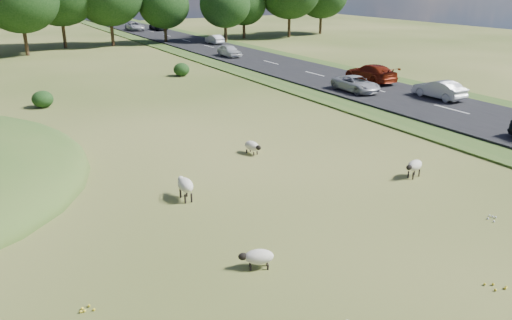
{
  "coord_description": "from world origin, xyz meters",
  "views": [
    {
      "loc": [
        -8.65,
        -14.51,
        8.74
      ],
      "look_at": [
        2.0,
        4.0,
        1.0
      ],
      "focal_mm": 35.0,
      "sensor_mm": 36.0,
      "label": 1
    }
  ],
  "objects_px": {
    "car_0": "(439,89)",
    "car_2": "(356,84)",
    "sheep_5": "(252,146)",
    "car_3": "(158,26)",
    "sheep_0": "(414,166)",
    "sheep_2": "(185,185)",
    "car_7": "(229,51)",
    "car_1": "(215,39)",
    "car_5": "(135,26)",
    "car_6": "(371,73)",
    "sheep_3": "(258,257)"
  },
  "relations": [
    {
      "from": "car_0",
      "to": "car_2",
      "type": "relative_size",
      "value": 0.95
    },
    {
      "from": "sheep_5",
      "to": "car_3",
      "type": "xyz_separation_m",
      "value": [
        18.21,
        66.08,
        0.57
      ]
    },
    {
      "from": "car_0",
      "to": "car_2",
      "type": "distance_m",
      "value": 6.33
    },
    {
      "from": "sheep_0",
      "to": "sheep_2",
      "type": "bearing_deg",
      "value": -30.82
    },
    {
      "from": "sheep_5",
      "to": "car_7",
      "type": "xyz_separation_m",
      "value": [
        14.41,
        30.91,
        0.49
      ]
    },
    {
      "from": "car_7",
      "to": "car_3",
      "type": "bearing_deg",
      "value": 83.83
    },
    {
      "from": "sheep_2",
      "to": "car_1",
      "type": "distance_m",
      "value": 52.17
    },
    {
      "from": "sheep_0",
      "to": "car_7",
      "type": "distance_m",
      "value": 38.81
    },
    {
      "from": "sheep_0",
      "to": "sheep_2",
      "type": "distance_m",
      "value": 10.63
    },
    {
      "from": "sheep_5",
      "to": "car_7",
      "type": "height_order",
      "value": "car_7"
    },
    {
      "from": "sheep_2",
      "to": "car_2",
      "type": "bearing_deg",
      "value": -53.85
    },
    {
      "from": "sheep_5",
      "to": "car_7",
      "type": "relative_size",
      "value": 0.31
    },
    {
      "from": "sheep_2",
      "to": "car_7",
      "type": "distance_m",
      "value": 39.85
    },
    {
      "from": "sheep_2",
      "to": "car_5",
      "type": "xyz_separation_m",
      "value": [
        19.74,
        71.35,
        0.3
      ]
    },
    {
      "from": "car_2",
      "to": "car_5",
      "type": "relative_size",
      "value": 0.85
    },
    {
      "from": "car_0",
      "to": "car_6",
      "type": "height_order",
      "value": "car_6"
    },
    {
      "from": "car_1",
      "to": "car_7",
      "type": "distance_m",
      "value": 12.53
    },
    {
      "from": "car_6",
      "to": "car_2",
      "type": "bearing_deg",
      "value": 33.31
    },
    {
      "from": "sheep_3",
      "to": "sheep_0",
      "type": "bearing_deg",
      "value": -138.42
    },
    {
      "from": "sheep_3",
      "to": "car_5",
      "type": "relative_size",
      "value": 0.23
    },
    {
      "from": "sheep_0",
      "to": "sheep_5",
      "type": "xyz_separation_m",
      "value": [
        -4.87,
        6.71,
        -0.16
      ]
    },
    {
      "from": "car_2",
      "to": "car_6",
      "type": "distance_m",
      "value": 4.55
    },
    {
      "from": "car_3",
      "to": "car_1",
      "type": "bearing_deg",
      "value": 90.0
    },
    {
      "from": "sheep_3",
      "to": "car_7",
      "type": "xyz_separation_m",
      "value": [
        19.77,
        40.74,
        0.51
      ]
    },
    {
      "from": "car_1",
      "to": "car_2",
      "type": "height_order",
      "value": "car_1"
    },
    {
      "from": "sheep_2",
      "to": "car_6",
      "type": "bearing_deg",
      "value": -53.61
    },
    {
      "from": "car_2",
      "to": "car_7",
      "type": "bearing_deg",
      "value": 90.0
    },
    {
      "from": "sheep_5",
      "to": "car_6",
      "type": "height_order",
      "value": "car_6"
    },
    {
      "from": "car_5",
      "to": "car_7",
      "type": "distance_m",
      "value": 36.74
    },
    {
      "from": "car_2",
      "to": "sheep_2",
      "type": "bearing_deg",
      "value": -148.15
    },
    {
      "from": "car_1",
      "to": "car_6",
      "type": "height_order",
      "value": "car_6"
    },
    {
      "from": "sheep_0",
      "to": "car_1",
      "type": "distance_m",
      "value": 51.33
    },
    {
      "from": "car_3",
      "to": "car_6",
      "type": "height_order",
      "value": "car_6"
    },
    {
      "from": "sheep_2",
      "to": "sheep_5",
      "type": "xyz_separation_m",
      "value": [
        5.33,
        3.71,
        -0.23
      ]
    },
    {
      "from": "car_7",
      "to": "sheep_2",
      "type": "bearing_deg",
      "value": -119.69
    },
    {
      "from": "sheep_0",
      "to": "car_1",
      "type": "xyz_separation_m",
      "value": [
        13.33,
        49.57,
        0.28
      ]
    },
    {
      "from": "car_1",
      "to": "car_2",
      "type": "relative_size",
      "value": 0.86
    },
    {
      "from": "sheep_5",
      "to": "car_6",
      "type": "bearing_deg",
      "value": 110.78
    },
    {
      "from": "sheep_2",
      "to": "sheep_0",
      "type": "bearing_deg",
      "value": -102.1
    },
    {
      "from": "sheep_0",
      "to": "car_6",
      "type": "relative_size",
      "value": 0.23
    },
    {
      "from": "sheep_5",
      "to": "car_3",
      "type": "bearing_deg",
      "value": 154.12
    },
    {
      "from": "sheep_3",
      "to": "car_3",
      "type": "xyz_separation_m",
      "value": [
        23.57,
        75.91,
        0.59
      ]
    },
    {
      "from": "car_2",
      "to": "car_6",
      "type": "xyz_separation_m",
      "value": [
        3.8,
        2.5,
        0.16
      ]
    },
    {
      "from": "sheep_3",
      "to": "sheep_5",
      "type": "height_order",
      "value": "sheep_5"
    },
    {
      "from": "car_2",
      "to": "car_5",
      "type": "height_order",
      "value": "car_5"
    },
    {
      "from": "car_0",
      "to": "car_7",
      "type": "bearing_deg",
      "value": -82.11
    },
    {
      "from": "car_7",
      "to": "car_6",
      "type": "bearing_deg",
      "value": -79.17
    },
    {
      "from": "car_5",
      "to": "car_2",
      "type": "bearing_deg",
      "value": -90.0
    },
    {
      "from": "sheep_3",
      "to": "car_7",
      "type": "relative_size",
      "value": 0.3
    },
    {
      "from": "sheep_0",
      "to": "car_5",
      "type": "xyz_separation_m",
      "value": [
        9.53,
        74.36,
        0.37
      ]
    }
  ]
}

